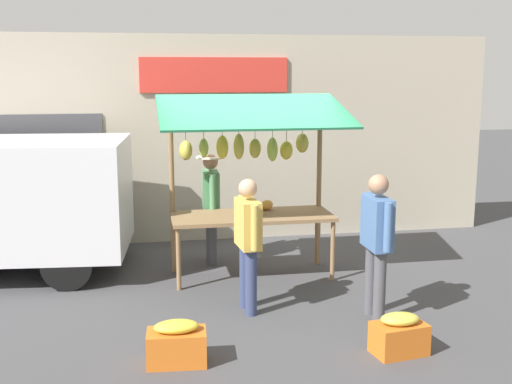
% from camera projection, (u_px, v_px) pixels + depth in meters
% --- Properties ---
extents(ground_plane, '(40.00, 40.00, 0.00)m').
position_uv_depth(ground_plane, '(252.00, 276.00, 9.01)').
color(ground_plane, '#424244').
extents(street_backdrop, '(9.00, 0.30, 3.40)m').
position_uv_depth(street_backdrop, '(225.00, 139.00, 10.80)').
color(street_backdrop, '#B2A893').
rests_on(street_backdrop, ground).
extents(market_stall, '(2.50, 1.46, 2.50)m').
position_uv_depth(market_stall, '(251.00, 164.00, 8.78)').
color(market_stall, olive).
rests_on(market_stall, ground).
extents(vendor_with_sunhat, '(0.42, 0.70, 1.63)m').
position_uv_depth(vendor_with_sunhat, '(211.00, 199.00, 9.47)').
color(vendor_with_sunhat, '#4C4C51').
rests_on(vendor_with_sunhat, ground).
extents(shopper_in_striped_shirt, '(0.26, 0.69, 1.60)m').
position_uv_depth(shopper_in_striped_shirt, '(248.00, 236.00, 7.54)').
color(shopper_in_striped_shirt, navy).
rests_on(shopper_in_striped_shirt, ground).
extents(shopper_with_shopping_bag, '(0.23, 0.71, 1.68)m').
position_uv_depth(shopper_with_shopping_bag, '(377.00, 236.00, 7.32)').
color(shopper_with_shopping_bag, '#4C4C51').
rests_on(shopper_with_shopping_bag, ground).
extents(produce_crate_near, '(0.60, 0.38, 0.44)m').
position_uv_depth(produce_crate_near, '(177.00, 344.00, 6.29)').
color(produce_crate_near, '#D1661E').
rests_on(produce_crate_near, ground).
extents(produce_crate_side, '(0.58, 0.42, 0.43)m').
position_uv_depth(produce_crate_side, '(399.00, 335.00, 6.51)').
color(produce_crate_side, '#D1661E').
rests_on(produce_crate_side, ground).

